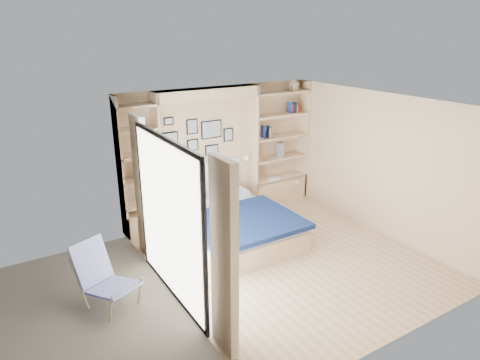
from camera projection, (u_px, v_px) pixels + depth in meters
ground at (286, 257)px, 6.94m from camera, size 4.50×4.50×0.00m
room_shell at (219, 173)px, 7.61m from camera, size 4.50×4.50×4.50m
bed at (232, 225)px, 7.41m from camera, size 1.82×2.40×1.07m
photo_gallery at (197, 136)px, 7.97m from camera, size 1.48×0.02×0.82m
reading_lamps at (211, 164)px, 8.03m from camera, size 1.92×0.12×0.15m
shelf_decor at (270, 124)px, 8.58m from camera, size 3.54×0.23×2.03m
deck at (49, 335)px, 5.16m from camera, size 3.20×4.00×0.05m
deck_chair at (103, 276)px, 5.65m from camera, size 0.82×1.00×0.87m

